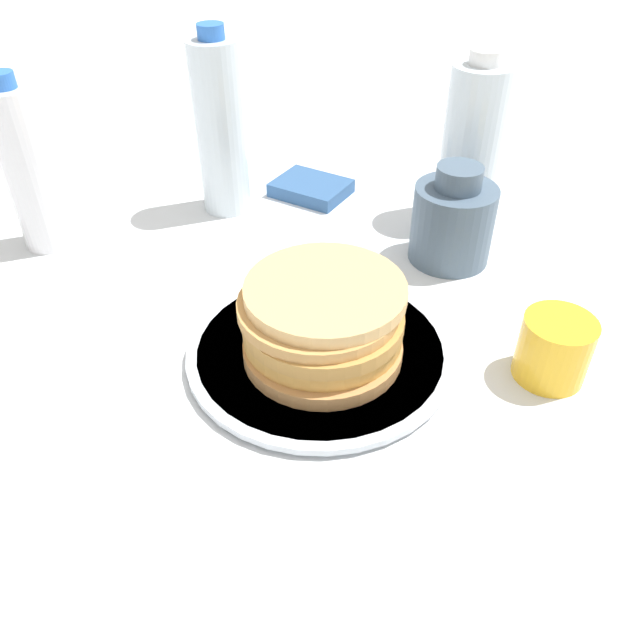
% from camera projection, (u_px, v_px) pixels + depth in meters
% --- Properties ---
extents(ground_plane, '(4.00, 4.00, 0.00)m').
position_uv_depth(ground_plane, '(331.00, 364.00, 0.64)').
color(ground_plane, white).
extents(plate, '(0.27, 0.27, 0.01)m').
position_uv_depth(plate, '(320.00, 350.00, 0.64)').
color(plate, silver).
rests_on(plate, ground_plane).
extents(pancake_stack, '(0.17, 0.17, 0.07)m').
position_uv_depth(pancake_stack, '(323.00, 320.00, 0.62)').
color(pancake_stack, tan).
rests_on(pancake_stack, plate).
extents(juice_glass, '(0.07, 0.07, 0.07)m').
position_uv_depth(juice_glass, '(554.00, 349.00, 0.60)').
color(juice_glass, yellow).
rests_on(juice_glass, ground_plane).
extents(cream_jug, '(0.10, 0.10, 0.12)m').
position_uv_depth(cream_jug, '(453.00, 221.00, 0.76)').
color(cream_jug, '#4C6075').
rests_on(cream_jug, ground_plane).
extents(water_bottle_near, '(0.08, 0.08, 0.22)m').
position_uv_depth(water_bottle_near, '(472.00, 143.00, 0.82)').
color(water_bottle_near, silver).
rests_on(water_bottle_near, ground_plane).
extents(water_bottle_mid, '(0.07, 0.07, 0.25)m').
position_uv_depth(water_bottle_mid, '(221.00, 128.00, 0.83)').
color(water_bottle_mid, silver).
rests_on(water_bottle_mid, ground_plane).
extents(water_bottle_far, '(0.06, 0.06, 0.22)m').
position_uv_depth(water_bottle_far, '(29.00, 170.00, 0.76)').
color(water_bottle_far, white).
rests_on(water_bottle_far, ground_plane).
extents(napkin, '(0.13, 0.12, 0.02)m').
position_uv_depth(napkin, '(311.00, 188.00, 0.93)').
color(napkin, '#33598C').
rests_on(napkin, ground_plane).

